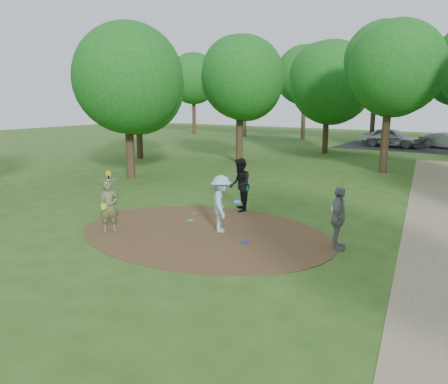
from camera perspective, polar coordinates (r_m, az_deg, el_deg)
The scene contains 15 objects.
ground at distance 13.85m, azimuth -2.69°, elevation -5.33°, with size 100.00×100.00×0.00m, color #2D5119.
dirt_clearing at distance 13.85m, azimuth -2.69°, elevation -5.29°, with size 8.40×8.40×0.02m, color #47301C.
footpath at distance 13.47m, azimuth 26.22°, elevation -7.08°, with size 2.00×40.00×0.01m, color #8C7A5B.
parking_lot at distance 41.37m, azimuth 24.70°, elevation 5.23°, with size 14.00×8.00×0.01m, color black.
player_observer_with_disc at distance 14.28m, azimuth -14.78°, elevation -1.82°, with size 0.68×0.70×1.62m.
player_throwing_with_disc at distance 13.71m, azimuth -0.37°, elevation -1.56°, with size 1.37×1.35×1.82m.
player_walking_with_disc at distance 16.25m, azimuth 2.09°, elevation 0.93°, with size 1.17×1.23×2.00m.
player_waiting_with_disc at distance 12.53m, azimuth 14.69°, elevation -3.33°, with size 0.61×1.11×1.79m.
disc_ground_cyan at distance 15.16m, azimuth -4.44°, elevation -3.69°, with size 0.22×0.22×0.02m, color #18A0C6.
disc_ground_blue at distance 12.87m, azimuth 2.72°, elevation -6.57°, with size 0.22×0.22×0.02m, color #0C29D5.
disc_ground_red at distance 16.06m, azimuth -3.79°, elevation -2.78°, with size 0.22×0.22×0.02m, color #B43E12.
car_left at distance 41.28m, azimuth 21.03°, elevation 6.67°, with size 1.95×4.85×1.65m, color #A4A8AB.
car_right at distance 41.65m, azimuth 26.95°, elevation 5.99°, with size 1.42×4.06×1.34m, color #95969C.
disc_golf_basket at distance 16.77m, azimuth -14.77°, elevation 0.44°, with size 0.63×0.63×1.54m.
tree_ring at distance 22.29m, azimuth 18.36°, elevation 14.14°, with size 37.04×45.25×9.19m.
Camera 1 is at (7.66, -10.77, 4.14)m, focal length 35.00 mm.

